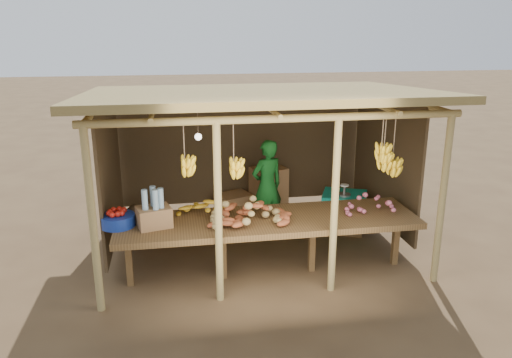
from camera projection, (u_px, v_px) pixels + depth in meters
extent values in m
plane|color=brown|center=(256.00, 245.00, 7.61)|extent=(60.00, 60.00, 0.00)
cylinder|color=tan|center=(93.00, 222.00, 5.53)|extent=(0.09, 0.09, 2.20)
cylinder|color=tan|center=(442.00, 201.00, 6.21)|extent=(0.09, 0.09, 2.20)
cylinder|color=tan|center=(118.00, 157.00, 8.36)|extent=(0.09, 0.09, 2.20)
cylinder|color=tan|center=(356.00, 147.00, 9.04)|extent=(0.09, 0.09, 2.20)
cylinder|color=tan|center=(218.00, 215.00, 5.76)|extent=(0.09, 0.09, 2.20)
cylinder|color=tan|center=(335.00, 208.00, 5.99)|extent=(0.09, 0.09, 2.20)
cylinder|color=tan|center=(279.00, 119.00, 5.55)|extent=(4.40, 0.09, 0.09)
cylinder|color=tan|center=(241.00, 88.00, 8.39)|extent=(4.40, 0.09, 0.09)
cube|color=olive|center=(256.00, 94.00, 6.94)|extent=(4.70, 3.50, 0.28)
cube|color=#4A3922|center=(242.00, 146.00, 8.65)|extent=(4.20, 0.04, 1.98)
cube|color=#4A3922|center=(110.00, 171.00, 7.11)|extent=(0.04, 2.40, 1.98)
cube|color=#4A3922|center=(385.00, 159.00, 7.78)|extent=(0.04, 2.40, 1.98)
cube|color=brown|center=(268.00, 221.00, 6.49)|extent=(3.90, 1.05, 0.08)
cube|color=brown|center=(129.00, 259.00, 6.31)|extent=(0.08, 0.08, 0.72)
cube|color=brown|center=(223.00, 252.00, 6.51)|extent=(0.08, 0.08, 0.72)
cube|color=brown|center=(312.00, 246.00, 6.70)|extent=(0.08, 0.08, 0.72)
cube|color=brown|center=(396.00, 240.00, 6.90)|extent=(0.08, 0.08, 0.72)
cylinder|color=navy|center=(118.00, 221.00, 6.20)|extent=(0.43, 0.43, 0.15)
cube|color=#946A42|center=(154.00, 217.00, 6.17)|extent=(0.47, 0.41, 0.25)
imported|color=#176822|center=(267.00, 186.00, 7.94)|extent=(0.65, 0.54, 1.51)
cube|color=brown|center=(344.00, 214.00, 8.08)|extent=(0.78, 0.73, 0.57)
cube|color=#0D9482|center=(345.00, 195.00, 7.99)|extent=(0.86, 0.81, 0.06)
cube|color=#946A42|center=(268.00, 204.00, 8.64)|extent=(0.67, 0.60, 0.44)
cube|color=#946A42|center=(269.00, 180.00, 8.52)|extent=(0.67, 0.60, 0.44)
cube|color=#946A42|center=(234.00, 206.00, 8.55)|extent=(0.67, 0.60, 0.44)
ellipsoid|color=#4A3922|center=(137.00, 217.00, 8.08)|extent=(0.40, 0.40, 0.54)
ellipsoid|color=#4A3922|center=(159.00, 216.00, 8.14)|extent=(0.40, 0.40, 0.54)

